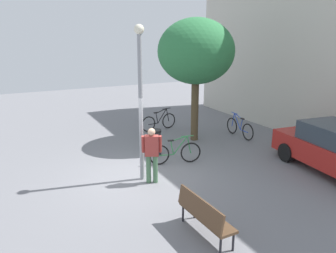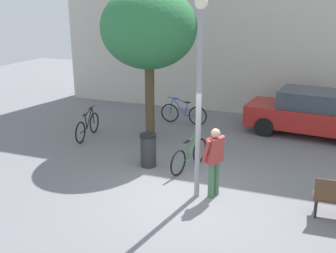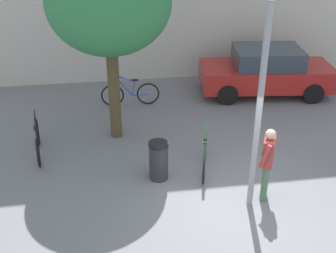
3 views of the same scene
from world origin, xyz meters
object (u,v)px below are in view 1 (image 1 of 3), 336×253
object	(u,v)px
lamppost	(140,91)
person_by_lamppost	(152,152)
plaza_tree	(196,52)
bicycle_green	(175,153)
bicycle_black	(159,122)
trash_bin	(155,142)
park_bench	(204,214)
bicycle_blue	(240,128)

from	to	relation	value
lamppost	person_by_lamppost	xyz separation A→B (m)	(0.36, 0.17, -1.74)
plaza_tree	bicycle_green	xyz separation A→B (m)	(2.00, -1.96, -3.20)
person_by_lamppost	bicycle_black	bearing A→B (deg)	152.46
plaza_tree	bicycle_green	bearing A→B (deg)	-44.50
lamppost	bicycle_black	world-z (taller)	lamppost
bicycle_black	bicycle_green	size ratio (longest dim) A/B	1.02
bicycle_green	trash_bin	distance (m)	1.15
park_bench	bicycle_black	size ratio (longest dim) A/B	0.89
person_by_lamppost	bicycle_black	distance (m)	5.66
lamppost	person_by_lamppost	world-z (taller)	lamppost
lamppost	plaza_tree	size ratio (longest dim) A/B	0.93
bicycle_blue	trash_bin	distance (m)	4.15
lamppost	bicycle_green	size ratio (longest dim) A/B	2.56
person_by_lamppost	trash_bin	xyz separation A→B (m)	(-2.14, 1.09, -0.49)
lamppost	plaza_tree	bearing A→B (deg)	127.50
lamppost	bicycle_blue	bearing A→B (deg)	111.55
park_bench	bicycle_blue	world-z (taller)	bicycle_blue
bicycle_black	bicycle_green	xyz separation A→B (m)	(3.99, -1.29, 0.00)
plaza_tree	trash_bin	size ratio (longest dim) A/B	5.22
person_by_lamppost	bicycle_blue	distance (m)	5.81
plaza_tree	bicycle_blue	size ratio (longest dim) A/B	2.70
bicycle_blue	plaza_tree	bearing A→B (deg)	-105.02
bicycle_black	bicycle_green	distance (m)	4.19
park_bench	bicycle_blue	bearing A→B (deg)	135.73
bicycle_black	park_bench	bearing A→B (deg)	-18.95
lamppost	bicycle_blue	xyz separation A→B (m)	(-2.13, 5.39, -2.32)
lamppost	trash_bin	world-z (taller)	lamppost
person_by_lamppost	trash_bin	distance (m)	2.45
lamppost	bicycle_green	world-z (taller)	lamppost
bicycle_green	bicycle_blue	xyz separation A→B (m)	(-1.48, 3.90, 0.00)
lamppost	park_bench	size ratio (longest dim) A/B	2.80
plaza_tree	bicycle_black	world-z (taller)	plaza_tree
lamppost	park_bench	xyz separation A→B (m)	(3.37, 0.02, -2.16)
trash_bin	bicycle_blue	bearing A→B (deg)	94.86
bicycle_blue	bicycle_black	bearing A→B (deg)	-133.82
bicycle_black	lamppost	bearing A→B (deg)	-30.89
person_by_lamppost	bicycle_blue	bearing A→B (deg)	115.48
park_bench	bicycle_green	distance (m)	4.28
person_by_lamppost	plaza_tree	distance (m)	5.16
lamppost	bicycle_green	bearing A→B (deg)	113.61
trash_bin	bicycle_green	bearing A→B (deg)	11.55
bicycle_blue	trash_bin	xyz separation A→B (m)	(0.35, -4.13, 0.09)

